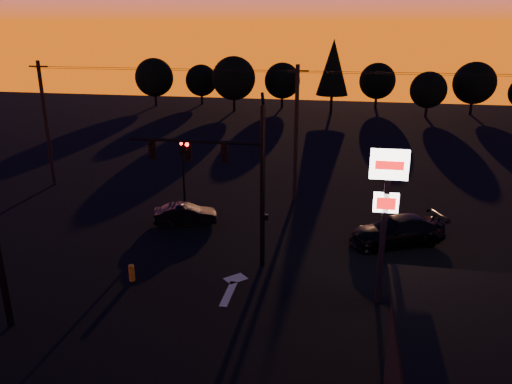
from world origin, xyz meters
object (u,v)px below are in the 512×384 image
car_mid (185,214)px  secondary_signal (183,164)px  suv_parked (461,340)px  bollard (132,273)px  pylon_sign (387,195)px  car_right (397,231)px  traffic_signal_mast (229,169)px

car_mid → secondary_signal: bearing=2.0°
car_mid → suv_parked: suv_parked is taller
bollard → secondary_signal: bearing=94.3°
pylon_sign → car_mid: 13.67m
suv_parked → pylon_sign: bearing=137.0°
pylon_sign → bollard: (-11.24, -0.17, -4.51)m
pylon_sign → car_right: (1.28, 6.35, -4.15)m
car_mid → traffic_signal_mast: bearing=-156.7°
bollard → car_right: 14.12m
secondary_signal → car_right: secondary_signal is taller
traffic_signal_mast → secondary_signal: size_ratio=1.97×
secondary_signal → car_right: size_ratio=0.83×
traffic_signal_mast → car_mid: bearing=130.7°
car_right → suv_parked: size_ratio=0.96×
secondary_signal → bollard: (0.76, -10.16, -2.46)m
traffic_signal_mast → bollard: (-4.14, -2.66, -4.53)m
pylon_sign → car_right: pylon_sign is taller
car_right → suv_parked: bearing=-16.3°
car_mid → car_right: bearing=-110.2°
bollard → suv_parked: 14.33m
pylon_sign → suv_parked: size_ratio=1.24×
traffic_signal_mast → car_right: size_ratio=1.63×
bollard → car_right: size_ratio=0.15×
pylon_sign → suv_parked: (2.73, -3.39, -4.15)m
traffic_signal_mast → suv_parked: bearing=-30.9°
car_right → suv_parked: same height
car_mid → bollard: bearing=160.3°
secondary_signal → bollard: size_ratio=5.41×
traffic_signal_mast → car_right: bearing=24.7°
car_right → suv_parked: 9.85m
bollard → pylon_sign: bearing=0.9°
car_mid → car_right: 12.24m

